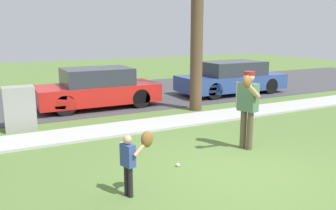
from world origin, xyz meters
TOP-DOWN VIEW (x-y plane):
  - ground_plane at (0.00, 3.50)m, footprint 48.00×48.00m
  - sidewalk_strip at (0.00, 3.60)m, footprint 36.00×1.20m
  - road_surface at (0.00, 8.60)m, footprint 36.00×6.80m
  - person_adult at (0.90, 0.87)m, footprint 0.66×0.77m
  - person_child at (-2.11, -0.07)m, footprint 0.52×0.34m
  - baseball at (-0.92, 0.65)m, footprint 0.07×0.07m
  - utility_cabinet at (-3.34, 4.79)m, footprint 0.77×0.51m
  - street_tree_near at (2.01, 4.71)m, footprint 1.85×1.89m
  - parked_hatchback_red at (-0.75, 6.57)m, footprint 4.00×1.75m
  - parked_wagon_blue at (4.92, 6.64)m, footprint 4.50×1.80m

SIDE VIEW (x-z plane):
  - ground_plane at x=0.00m, z-range 0.00..0.00m
  - road_surface at x=0.00m, z-range 0.00..0.02m
  - sidewalk_strip at x=0.00m, z-range 0.00..0.06m
  - baseball at x=-0.92m, z-range 0.00..0.07m
  - utility_cabinet at x=-3.34m, z-range 0.00..1.15m
  - parked_hatchback_red at x=-0.75m, z-range 0.00..1.32m
  - parked_wagon_blue at x=4.92m, z-range 0.00..1.32m
  - person_child at x=-2.11m, z-range 0.16..1.19m
  - person_adult at x=0.90m, z-range 0.21..1.93m
  - street_tree_near at x=2.01m, z-range 0.17..6.03m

